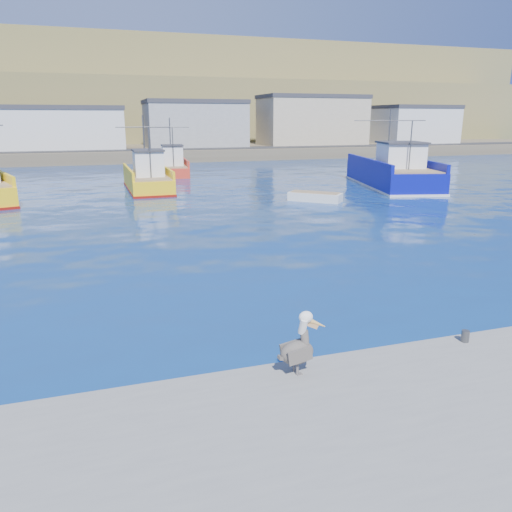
{
  "coord_description": "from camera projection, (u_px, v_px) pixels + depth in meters",
  "views": [
    {
      "loc": [
        -5.59,
        -12.82,
        5.96
      ],
      "look_at": [
        -0.62,
        2.62,
        1.47
      ],
      "focal_mm": 35.0,
      "sensor_mm": 36.0,
      "label": 1
    }
  ],
  "objects": [
    {
      "name": "dock_bollards",
      "position": [
        382.0,
        349.0,
        11.89
      ],
      "size": [
        36.2,
        0.2,
        0.3
      ],
      "color": "#4C4C4C",
      "rests_on": "dock"
    },
    {
      "name": "boat_orange",
      "position": [
        172.0,
        166.0,
        53.78
      ],
      "size": [
        4.15,
        8.09,
        6.03
      ],
      "color": "red",
      "rests_on": "ground"
    },
    {
      "name": "skiff_mid",
      "position": [
        315.0,
        198.0,
        37.05
      ],
      "size": [
        3.8,
        3.62,
        0.85
      ],
      "color": "silver",
      "rests_on": "ground"
    },
    {
      "name": "trawler_yellow_b",
      "position": [
        148.0,
        179.0,
        42.54
      ],
      "size": [
        4.6,
        9.73,
        6.31
      ],
      "color": "yellow",
      "rests_on": "ground"
    },
    {
      "name": "ground",
      "position": [
        302.0,
        324.0,
        15.0
      ],
      "size": [
        260.0,
        260.0,
        0.0
      ],
      "primitive_type": "plane",
      "color": "#071655",
      "rests_on": "ground"
    },
    {
      "name": "skiff_far",
      "position": [
        406.0,
        174.0,
        52.47
      ],
      "size": [
        2.33,
        4.03,
        0.83
      ],
      "color": "silver",
      "rests_on": "ground"
    },
    {
      "name": "far_shore",
      "position": [
        114.0,
        104.0,
        112.79
      ],
      "size": [
        200.0,
        81.0,
        24.0
      ],
      "color": "brown",
      "rests_on": "ground"
    },
    {
      "name": "trawler_blue",
      "position": [
        393.0,
        173.0,
        45.06
      ],
      "size": [
        7.96,
        14.59,
        6.84
      ],
      "color": "#080D89",
      "rests_on": "ground"
    },
    {
      "name": "pelican",
      "position": [
        299.0,
        347.0,
        10.95
      ],
      "size": [
        1.16,
        0.51,
        1.43
      ],
      "color": "#595451",
      "rests_on": "dock"
    }
  ]
}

